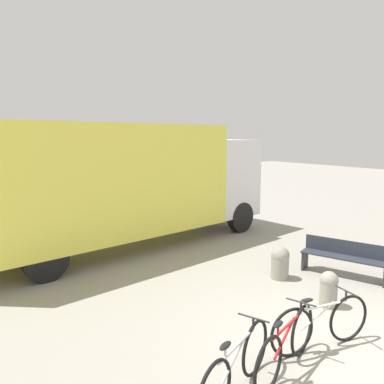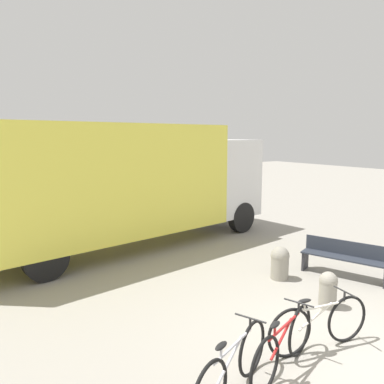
{
  "view_description": "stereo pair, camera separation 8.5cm",
  "coord_description": "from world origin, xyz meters",
  "px_view_note": "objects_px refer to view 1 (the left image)",
  "views": [
    {
      "loc": [
        -4.75,
        -2.9,
        3.16
      ],
      "look_at": [
        0.19,
        4.33,
        1.83
      ],
      "focal_mm": 35.0,
      "sensor_mm": 36.0,
      "label": 1
    },
    {
      "loc": [
        -4.68,
        -2.95,
        3.16
      ],
      "look_at": [
        0.19,
        4.33,
        1.83
      ],
      "focal_mm": 35.0,
      "sensor_mm": 36.0,
      "label": 2
    }
  ],
  "objects_px": {
    "bollard_far_bench": "(280,262)",
    "delivery_truck": "(127,181)",
    "bicycle_far": "(321,324)",
    "bicycle_middle": "(287,345)",
    "park_bench": "(344,256)",
    "bicycle_near": "(236,367)",
    "bollard_near_bench": "(329,288)"
  },
  "relations": [
    {
      "from": "bollard_far_bench",
      "to": "delivery_truck",
      "type": "bearing_deg",
      "value": 113.53
    },
    {
      "from": "bicycle_far",
      "to": "bollard_far_bench",
      "type": "height_order",
      "value": "bicycle_far"
    },
    {
      "from": "bicycle_middle",
      "to": "bollard_far_bench",
      "type": "relative_size",
      "value": 2.37
    },
    {
      "from": "park_bench",
      "to": "bicycle_near",
      "type": "height_order",
      "value": "bicycle_near"
    },
    {
      "from": "bollard_near_bench",
      "to": "bollard_far_bench",
      "type": "relative_size",
      "value": 0.93
    },
    {
      "from": "bicycle_middle",
      "to": "bicycle_far",
      "type": "height_order",
      "value": "same"
    },
    {
      "from": "bicycle_far",
      "to": "bollard_far_bench",
      "type": "distance_m",
      "value": 2.79
    },
    {
      "from": "bollard_near_bench",
      "to": "park_bench",
      "type": "bearing_deg",
      "value": 25.27
    },
    {
      "from": "park_bench",
      "to": "bollard_near_bench",
      "type": "bearing_deg",
      "value": 95.62
    },
    {
      "from": "bicycle_middle",
      "to": "bollard_far_bench",
      "type": "xyz_separation_m",
      "value": [
        2.47,
        2.38,
        -0.01
      ]
    },
    {
      "from": "bicycle_middle",
      "to": "bollard_far_bench",
      "type": "height_order",
      "value": "bicycle_middle"
    },
    {
      "from": "delivery_truck",
      "to": "bicycle_far",
      "type": "bearing_deg",
      "value": -95.76
    },
    {
      "from": "delivery_truck",
      "to": "bollard_far_bench",
      "type": "xyz_separation_m",
      "value": [
        1.78,
        -4.08,
        -1.53
      ]
    },
    {
      "from": "bicycle_far",
      "to": "bollard_far_bench",
      "type": "relative_size",
      "value": 2.44
    },
    {
      "from": "bicycle_near",
      "to": "bollard_far_bench",
      "type": "height_order",
      "value": "bicycle_near"
    },
    {
      "from": "bicycle_far",
      "to": "bicycle_middle",
      "type": "bearing_deg",
      "value": -162.18
    },
    {
      "from": "delivery_truck",
      "to": "bicycle_near",
      "type": "height_order",
      "value": "delivery_truck"
    },
    {
      "from": "bicycle_near",
      "to": "bicycle_far",
      "type": "bearing_deg",
      "value": -18.96
    },
    {
      "from": "bicycle_near",
      "to": "bollard_far_bench",
      "type": "xyz_separation_m",
      "value": [
        3.33,
        2.37,
        -0.01
      ]
    },
    {
      "from": "bicycle_near",
      "to": "delivery_truck",
      "type": "bearing_deg",
      "value": 54.61
    },
    {
      "from": "bicycle_near",
      "to": "bollard_near_bench",
      "type": "distance_m",
      "value": 3.16
    },
    {
      "from": "bicycle_middle",
      "to": "bicycle_near",
      "type": "bearing_deg",
      "value": 161.01
    },
    {
      "from": "park_bench",
      "to": "bicycle_far",
      "type": "xyz_separation_m",
      "value": [
        -2.91,
        -1.56,
        -0.07
      ]
    },
    {
      "from": "delivery_truck",
      "to": "park_bench",
      "type": "xyz_separation_m",
      "value": [
        3.08,
        -4.79,
        -1.45
      ]
    },
    {
      "from": "bicycle_far",
      "to": "delivery_truck",
      "type": "bearing_deg",
      "value": 102.66
    },
    {
      "from": "bollard_far_bench",
      "to": "bicycle_near",
      "type": "bearing_deg",
      "value": -144.64
    },
    {
      "from": "delivery_truck",
      "to": "bollard_near_bench",
      "type": "xyz_separation_m",
      "value": [
        1.47,
        -5.55,
        -1.55
      ]
    },
    {
      "from": "delivery_truck",
      "to": "bicycle_near",
      "type": "bearing_deg",
      "value": -110.91
    },
    {
      "from": "bicycle_near",
      "to": "bicycle_far",
      "type": "height_order",
      "value": "same"
    },
    {
      "from": "park_bench",
      "to": "bicycle_middle",
      "type": "bearing_deg",
      "value": 94.17
    },
    {
      "from": "bollard_near_bench",
      "to": "bollard_far_bench",
      "type": "bearing_deg",
      "value": 78.35
    },
    {
      "from": "park_bench",
      "to": "bicycle_middle",
      "type": "distance_m",
      "value": 4.13
    }
  ]
}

